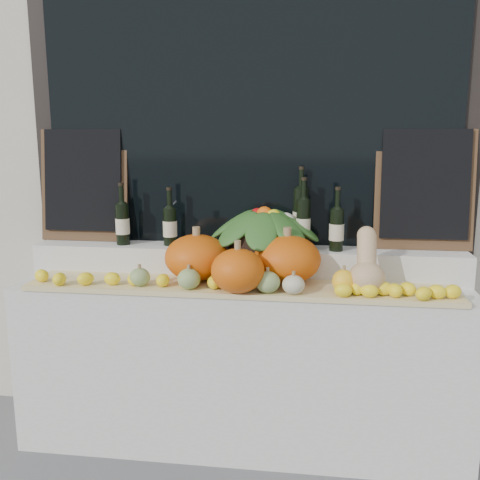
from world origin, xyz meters
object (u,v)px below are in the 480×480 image
butternut_squash (367,267)px  wine_bottle_tall (301,217)px  pumpkin_left (197,257)px  pumpkin_right (287,259)px  produce_bowl (264,228)px

butternut_squash → wine_bottle_tall: (-0.32, 0.35, 0.18)m
pumpkin_left → pumpkin_right: size_ratio=0.96×
produce_bowl → wine_bottle_tall: bearing=17.5°
pumpkin_right → butternut_squash: 0.39m
pumpkin_left → butternut_squash: size_ratio=1.08×
produce_bowl → pumpkin_right: bearing=-54.8°
wine_bottle_tall → produce_bowl: bearing=-162.5°
wine_bottle_tall → pumpkin_right: bearing=-103.7°
pumpkin_left → produce_bowl: (0.33, 0.19, 0.13)m
butternut_squash → produce_bowl: (-0.51, 0.29, 0.12)m
produce_bowl → wine_bottle_tall: wine_bottle_tall is taller
produce_bowl → butternut_squash: bearing=-30.1°
pumpkin_left → wine_bottle_tall: size_ratio=0.76×
pumpkin_left → produce_bowl: produce_bowl is taller
wine_bottle_tall → pumpkin_left: bearing=-154.3°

